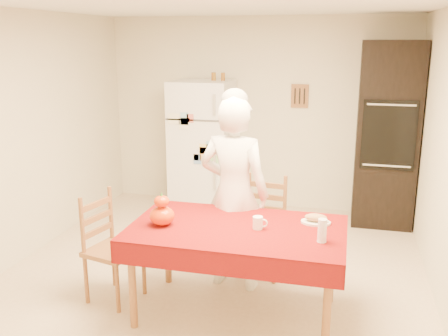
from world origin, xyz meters
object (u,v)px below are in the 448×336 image
(refrigerator, at_px, (203,146))
(oven_cabinet, at_px, (387,135))
(coffee_mug, at_px, (258,223))
(chair_far, at_px, (263,221))
(wine_glass, at_px, (322,230))
(chair_left, at_px, (108,243))
(pumpkin_lower, at_px, (162,216))
(seated_woman, at_px, (234,194))
(bread_plate, at_px, (316,222))
(dining_table, at_px, (237,235))

(refrigerator, bearing_deg, oven_cabinet, 1.18)
(coffee_mug, bearing_deg, chair_far, 96.46)
(refrigerator, distance_m, wine_glass, 3.12)
(chair_far, relative_size, wine_glass, 5.40)
(chair_left, bearing_deg, pumpkin_lower, -86.50)
(coffee_mug, height_order, wine_glass, wine_glass)
(chair_far, relative_size, seated_woman, 0.54)
(chair_far, bearing_deg, bread_plate, -42.70)
(coffee_mug, distance_m, pumpkin_lower, 0.77)
(oven_cabinet, bearing_deg, coffee_mug, -113.40)
(oven_cabinet, distance_m, wine_glass, 2.74)
(wine_glass, bearing_deg, chair_far, 121.22)
(refrigerator, relative_size, chair_left, 1.79)
(chair_far, distance_m, coffee_mug, 0.91)
(chair_far, bearing_deg, dining_table, -88.02)
(seated_woman, bearing_deg, coffee_mug, 128.65)
(chair_left, height_order, bread_plate, chair_left)
(oven_cabinet, distance_m, pumpkin_lower, 3.23)
(seated_woman, relative_size, wine_glass, 9.94)
(seated_woman, bearing_deg, dining_table, 112.59)
(coffee_mug, xyz_separation_m, wine_glass, (0.50, -0.14, 0.04))
(dining_table, relative_size, coffee_mug, 17.00)
(oven_cabinet, distance_m, dining_table, 2.86)
(oven_cabinet, xyz_separation_m, coffee_mug, (-1.09, -2.53, -0.29))
(refrigerator, height_order, coffee_mug, refrigerator)
(refrigerator, relative_size, bread_plate, 7.08)
(pumpkin_lower, bearing_deg, chair_far, 55.06)
(wine_glass, xyz_separation_m, bread_plate, (-0.07, 0.37, -0.08))
(dining_table, height_order, pumpkin_lower, pumpkin_lower)
(chair_far, distance_m, chair_left, 1.48)
(pumpkin_lower, bearing_deg, dining_table, 9.00)
(dining_table, distance_m, bread_plate, 0.65)
(pumpkin_lower, distance_m, wine_glass, 1.26)
(wine_glass, height_order, bread_plate, wine_glass)
(refrigerator, height_order, dining_table, refrigerator)
(dining_table, bearing_deg, chair_far, 85.37)
(bread_plate, bearing_deg, seated_woman, 160.41)
(dining_table, relative_size, chair_left, 1.79)
(seated_woman, distance_m, coffee_mug, 0.59)
(wine_glass, bearing_deg, seated_woman, 141.84)
(oven_cabinet, relative_size, dining_table, 1.29)
(chair_far, height_order, wine_glass, chair_far)
(dining_table, distance_m, seated_woman, 0.55)
(dining_table, distance_m, chair_far, 0.88)
(chair_far, xyz_separation_m, bread_plate, (0.53, -0.62, 0.26))
(refrigerator, xyz_separation_m, wine_glass, (1.69, -2.62, -0.00))
(oven_cabinet, relative_size, seated_woman, 1.26)
(oven_cabinet, distance_m, chair_left, 3.54)
(chair_left, height_order, coffee_mug, chair_left)
(dining_table, distance_m, chair_left, 1.15)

